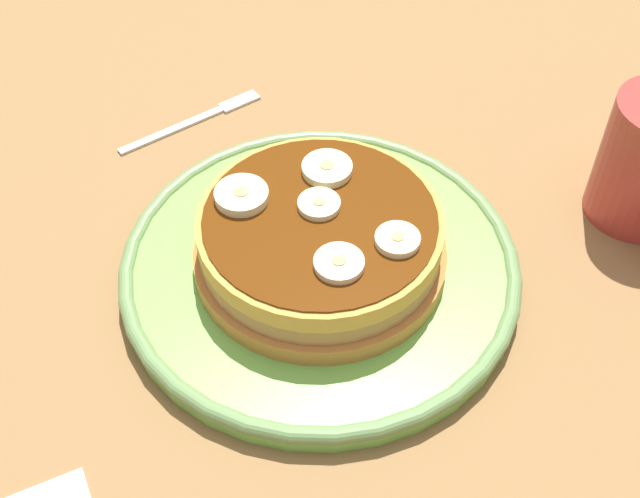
# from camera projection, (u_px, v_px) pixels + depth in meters

# --- Properties ---
(ground_plane) EXTENTS (1.40, 1.40, 0.03)m
(ground_plane) POSITION_uv_depth(u_px,v_px,m) (320.00, 290.00, 0.59)
(ground_plane) COLOR olive
(plate) EXTENTS (0.27, 0.27, 0.02)m
(plate) POSITION_uv_depth(u_px,v_px,m) (320.00, 267.00, 0.57)
(plate) COLOR #72B74C
(plate) RESTS_ON ground_plane
(pancake_stack) EXTENTS (0.17, 0.17, 0.04)m
(pancake_stack) POSITION_uv_depth(u_px,v_px,m) (325.00, 242.00, 0.55)
(pancake_stack) COLOR #BF7739
(pancake_stack) RESTS_ON plate
(banana_slice_0) EXTENTS (0.03, 0.03, 0.01)m
(banana_slice_0) POSITION_uv_depth(u_px,v_px,m) (319.00, 205.00, 0.54)
(banana_slice_0) COLOR #EFEDB3
(banana_slice_0) RESTS_ON pancake_stack
(banana_slice_1) EXTENTS (0.04, 0.04, 0.01)m
(banana_slice_1) POSITION_uv_depth(u_px,v_px,m) (242.00, 196.00, 0.54)
(banana_slice_1) COLOR #F2EFB8
(banana_slice_1) RESTS_ON pancake_stack
(banana_slice_2) EXTENTS (0.03, 0.03, 0.01)m
(banana_slice_2) POSITION_uv_depth(u_px,v_px,m) (397.00, 240.00, 0.52)
(banana_slice_2) COLOR #FAECB9
(banana_slice_2) RESTS_ON pancake_stack
(banana_slice_3) EXTENTS (0.03, 0.03, 0.01)m
(banana_slice_3) POSITION_uv_depth(u_px,v_px,m) (339.00, 264.00, 0.50)
(banana_slice_3) COLOR #FCE7C1
(banana_slice_3) RESTS_ON pancake_stack
(banana_slice_4) EXTENTS (0.03, 0.03, 0.01)m
(banana_slice_4) POSITION_uv_depth(u_px,v_px,m) (327.00, 169.00, 0.56)
(banana_slice_4) COLOR #FAF3B7
(banana_slice_4) RESTS_ON pancake_stack
(fork) EXTENTS (0.08, 0.12, 0.01)m
(fork) POSITION_uv_depth(u_px,v_px,m) (199.00, 117.00, 0.69)
(fork) COLOR silver
(fork) RESTS_ON ground_plane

